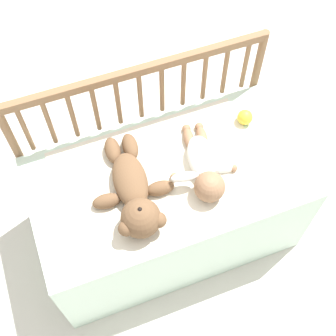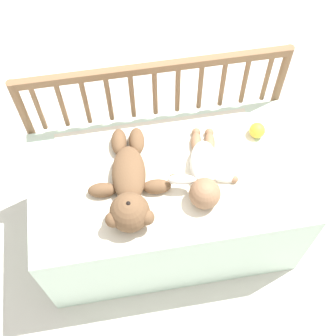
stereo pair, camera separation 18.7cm
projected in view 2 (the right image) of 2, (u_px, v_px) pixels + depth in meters
name	position (u px, v px, depth m)	size (l,w,h in m)	color
ground_plane	(168.00, 229.00, 2.38)	(12.00, 12.00, 0.00)	silver
crib_mattress	(168.00, 205.00, 2.15)	(1.15, 0.62, 0.54)	silver
crib_rail	(155.00, 104.00, 2.04)	(1.15, 0.04, 0.84)	brown
blanket	(161.00, 176.00, 1.92)	(0.85, 0.57, 0.01)	silver
teddy_bear	(129.00, 188.00, 1.82)	(0.34, 0.50, 0.16)	brown
baby	(204.00, 173.00, 1.87)	(0.30, 0.40, 0.12)	white
toy_ball	(257.00, 130.00, 2.00)	(0.07, 0.07, 0.07)	yellow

